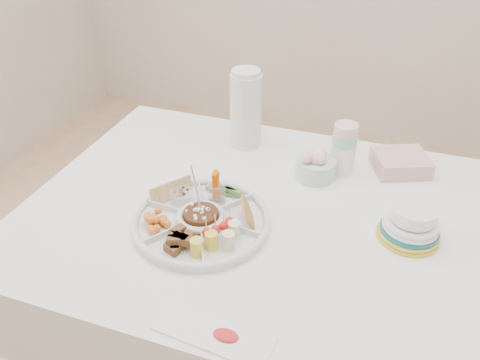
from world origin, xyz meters
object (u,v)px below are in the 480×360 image
(plate_stack, at_px, (411,222))
(thermos, at_px, (246,108))
(party_tray, at_px, (201,219))
(dining_table, at_px, (279,304))

(plate_stack, bearing_deg, thermos, 149.60)
(party_tray, xyz_separation_m, thermos, (-0.03, 0.47, 0.12))
(party_tray, relative_size, thermos, 1.34)
(party_tray, xyz_separation_m, plate_stack, (0.55, 0.13, 0.03))
(dining_table, bearing_deg, plate_stack, 2.61)
(dining_table, xyz_separation_m, thermos, (-0.24, 0.35, 0.52))
(party_tray, bearing_deg, thermos, 93.24)
(thermos, bearing_deg, plate_stack, -30.40)
(dining_table, height_order, plate_stack, plate_stack)
(party_tray, distance_m, thermos, 0.49)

